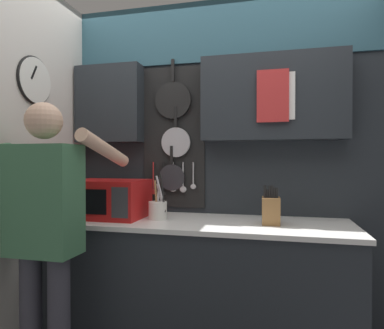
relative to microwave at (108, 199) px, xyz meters
The scene contains 7 objects.
base_cabinet_counter 0.87m from the microwave, ahead, with size 2.05×0.67×0.93m.
back_wall_unit 0.84m from the microwave, 26.73° to the left, with size 2.62×0.23×2.54m.
side_wall 0.59m from the microwave, 139.66° to the right, with size 0.07×1.60×2.54m.
microwave is the anchor object (origin of this frame).
knife_block 1.12m from the microwave, ahead, with size 0.12×0.15×0.25m.
utensil_crock 0.37m from the microwave, ahead, with size 0.13×0.13×0.31m.
person 0.57m from the microwave, 99.88° to the right, with size 0.54×0.64×1.66m.
Camera 1 is at (0.53, -2.23, 1.34)m, focal length 32.00 mm.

